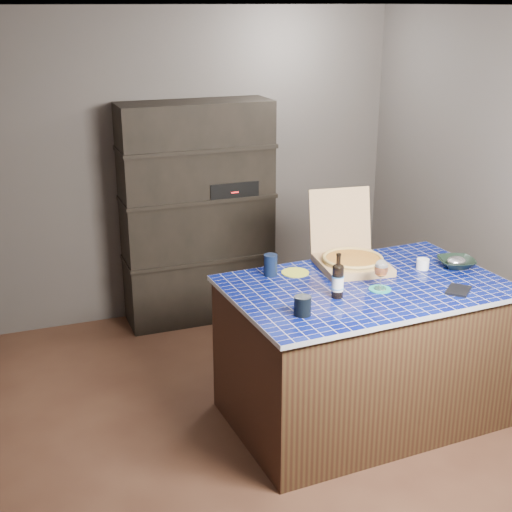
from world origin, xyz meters
name	(u,v)px	position (x,y,z in m)	size (l,w,h in m)	color
room	(267,225)	(0.00, 0.00, 1.25)	(3.50, 3.50, 3.50)	brown
shelving_unit	(198,214)	(0.00, 1.53, 0.90)	(1.20, 0.41, 1.80)	black
kitchen_island	(363,352)	(0.52, -0.31, 0.46)	(1.72, 1.15, 0.91)	#413019
pizza_box	(351,257)	(0.57, -0.01, 0.98)	(0.48, 0.56, 0.46)	tan
mead_bottle	(338,280)	(0.27, -0.43, 1.02)	(0.07, 0.07, 0.27)	black
teal_trivet	(380,289)	(0.56, -0.41, 0.91)	(0.13, 0.13, 0.01)	#1A8C76
wine_glass	(381,269)	(0.56, -0.41, 1.04)	(0.08, 0.08, 0.18)	white
tumbler	(303,306)	(-0.02, -0.58, 0.96)	(0.10, 0.10, 0.11)	black
dvd_case	(458,290)	(0.98, -0.60, 0.92)	(0.12, 0.17, 0.01)	black
bowl	(456,263)	(1.21, -0.25, 0.94)	(0.23, 0.23, 0.06)	black
foil_contents	(456,261)	(1.21, -0.25, 0.95)	(0.13, 0.11, 0.06)	silver
white_jar	(423,264)	(0.99, -0.21, 0.95)	(0.08, 0.08, 0.07)	white
navy_cup	(270,265)	(0.04, 0.04, 0.98)	(0.09, 0.09, 0.13)	black
green_trivet	(295,272)	(0.20, 0.02, 0.91)	(0.17, 0.17, 0.01)	gold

